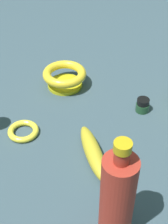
% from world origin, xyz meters
% --- Properties ---
extents(ground, '(2.00, 2.00, 0.00)m').
position_xyz_m(ground, '(0.00, 0.00, 0.00)').
color(ground, '#384C56').
extents(bowl, '(0.13, 0.13, 0.06)m').
position_xyz_m(bowl, '(-0.14, 0.12, 0.04)').
color(bowl, gold).
rests_on(bowl, ground).
extents(banana, '(0.16, 0.15, 0.04)m').
position_xyz_m(banana, '(0.08, -0.08, 0.02)').
color(banana, gold).
rests_on(banana, ground).
extents(nail_polish_jar, '(0.04, 0.04, 0.04)m').
position_xyz_m(nail_polish_jar, '(0.10, 0.14, 0.02)').
color(nail_polish_jar, '#204828').
rests_on(nail_polish_jar, ground).
extents(bottle_tall, '(0.06, 0.06, 0.24)m').
position_xyz_m(bottle_tall, '(0.20, -0.22, 0.10)').
color(bottle_tall, '#A62E21').
rests_on(bottle_tall, ground).
extents(bangle, '(0.08, 0.08, 0.02)m').
position_xyz_m(bangle, '(-0.12, -0.11, 0.01)').
color(bangle, yellow).
rests_on(bangle, ground).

